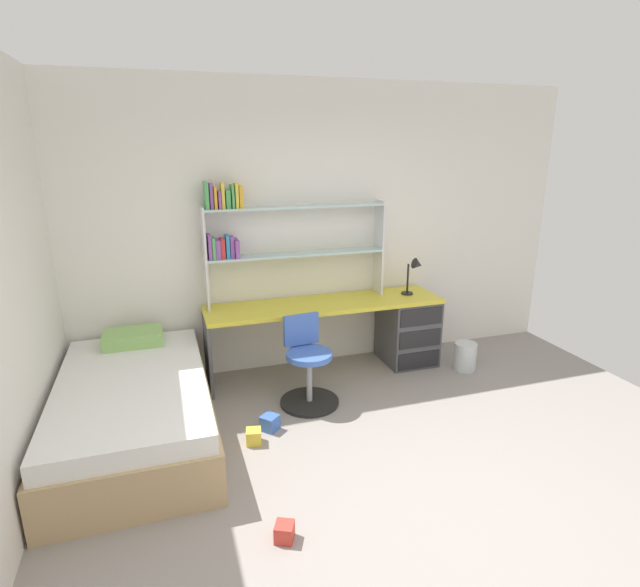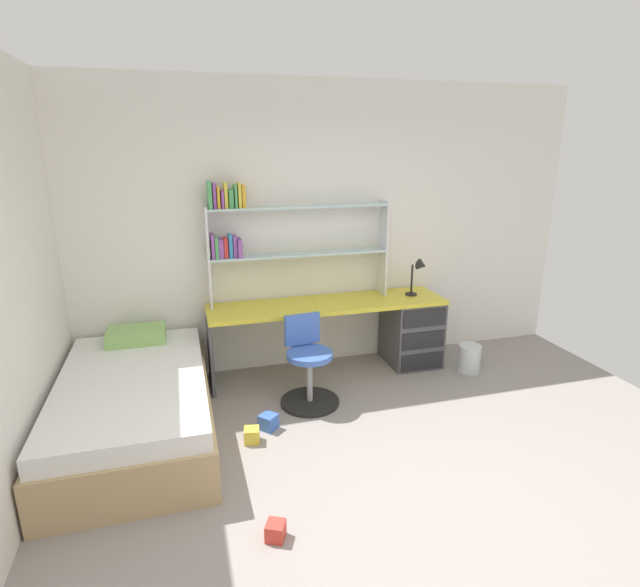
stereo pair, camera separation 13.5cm
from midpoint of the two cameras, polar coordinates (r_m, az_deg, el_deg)
name	(u,v)px [view 1 (the left image)]	position (r m, az deg, el deg)	size (l,w,h in m)	color
ground_plane	(428,525)	(3.40, 10.99, -24.37)	(5.58, 6.02, 0.02)	gray
room_shell	(193,268)	(3.53, -15.28, 2.79)	(5.58, 6.02, 2.80)	white
desk	(384,326)	(5.18, 6.51, -3.65)	(2.32, 0.57, 0.73)	gold
bookshelf_hutch	(269,233)	(4.74, -6.63, 6.89)	(1.74, 0.22, 1.16)	silver
desk_lamp	(415,270)	(5.13, 10.04, 2.61)	(0.20, 0.17, 0.38)	black
swivel_chair	(308,370)	(4.44, -2.26, -8.74)	(0.52, 0.52, 0.78)	black
bed_platform	(134,409)	(4.22, -21.22, -12.12)	(1.13, 1.97, 0.63)	tan
waste_bin	(465,356)	(5.31, 15.45, -6.89)	(0.22, 0.22, 0.28)	silver
toy_block_blue_0	(270,423)	(4.18, -6.68, -14.38)	(0.12, 0.12, 0.12)	#3860B7
toy_block_yellow_1	(254,436)	(4.03, -8.52, -15.77)	(0.11, 0.11, 0.11)	gold
toy_block_red_2	(284,532)	(3.22, -5.39, -25.36)	(0.11, 0.11, 0.11)	red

